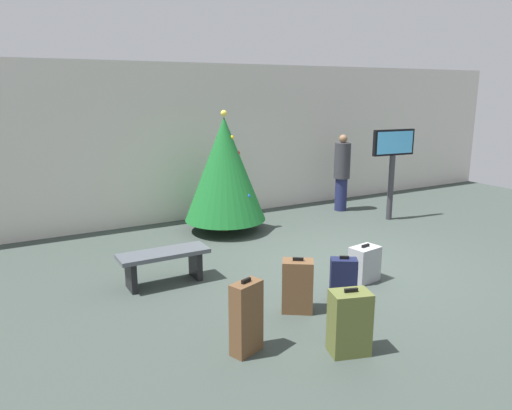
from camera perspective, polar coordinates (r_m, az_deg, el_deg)
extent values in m
plane|color=#38423D|center=(7.83, 9.57, -6.89)|extent=(16.00, 16.00, 0.00)
cube|color=beige|center=(10.66, -3.20, 7.57)|extent=(16.00, 0.20, 3.22)
cylinder|color=#4C3319|center=(9.48, -3.60, -2.36)|extent=(0.12, 0.12, 0.24)
cone|color=#196628|center=(9.25, -3.70, 4.23)|extent=(1.56, 1.56, 1.97)
sphere|color=#F2D84C|center=(9.14, -3.80, 10.71)|extent=(0.12, 0.12, 0.12)
sphere|color=yellow|center=(9.14, -2.87, 7.93)|extent=(0.08, 0.08, 0.08)
sphere|color=red|center=(9.56, -4.43, 4.86)|extent=(0.08, 0.08, 0.08)
sphere|color=red|center=(9.24, -2.15, 6.14)|extent=(0.08, 0.08, 0.08)
sphere|color=blue|center=(9.02, -0.92, 1.05)|extent=(0.08, 0.08, 0.08)
cylinder|color=#333338|center=(10.58, 15.54, 1.98)|extent=(0.12, 0.12, 1.37)
cube|color=black|center=(10.44, 15.86, 7.09)|extent=(0.98, 0.19, 0.53)
cube|color=#4CB2F2|center=(10.41, 16.04, 7.06)|extent=(0.88, 0.11, 0.45)
cube|color=#4C5159|center=(6.96, -10.81, -5.61)|extent=(1.26, 0.44, 0.06)
cube|color=black|center=(6.92, -14.47, -8.04)|extent=(0.08, 0.35, 0.42)
cube|color=black|center=(7.19, -7.13, -6.87)|extent=(0.08, 0.35, 0.42)
cylinder|color=#1E234C|center=(11.20, 9.94, 1.25)|extent=(0.27, 0.27, 0.75)
cylinder|color=#333338|center=(11.07, 10.10, 5.16)|extent=(0.51, 0.51, 0.80)
sphere|color=#8C6647|center=(11.01, 10.21, 7.67)|extent=(0.18, 0.18, 0.18)
cube|color=brown|center=(5.15, -1.14, -13.12)|extent=(0.38, 0.28, 0.78)
cube|color=black|center=(4.97, -1.17, -8.88)|extent=(0.12, 0.07, 0.04)
cube|color=brown|center=(6.08, 4.90, -9.47)|extent=(0.45, 0.42, 0.66)
cube|color=black|center=(5.95, 4.97, -6.36)|extent=(0.13, 0.10, 0.04)
cube|color=#9EA0A5|center=(7.18, 12.63, -6.77)|extent=(0.45, 0.33, 0.51)
cube|color=black|center=(7.09, 12.75, -4.69)|extent=(0.15, 0.05, 0.04)
cube|color=#141938|center=(6.45, 10.22, -8.67)|extent=(0.39, 0.35, 0.58)
cube|color=black|center=(6.34, 10.33, -6.08)|extent=(0.12, 0.09, 0.04)
cube|color=#59602D|center=(5.25, 10.93, -13.42)|extent=(0.47, 0.39, 0.68)
cube|color=black|center=(5.10, 11.11, -9.80)|extent=(0.14, 0.07, 0.04)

